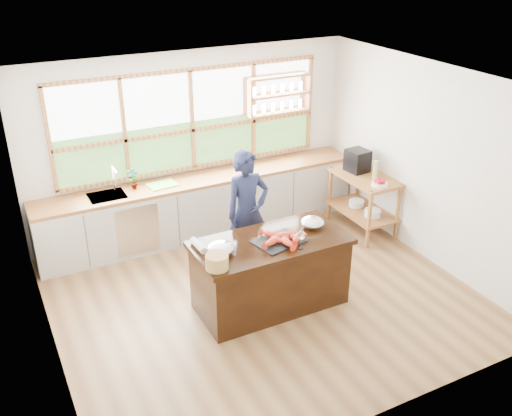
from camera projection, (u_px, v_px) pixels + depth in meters
ground_plane at (263, 296)px, 7.23m from camera, size 5.00×5.00×0.00m
room_shell at (245, 153)px, 6.88m from camera, size 5.02×4.52×2.71m
back_counter at (202, 205)px, 8.57m from camera, size 4.90×0.63×0.90m
right_shelf_unit at (364, 194)px, 8.57m from camera, size 0.62×1.10×0.90m
island at (270, 273)px, 6.87m from camera, size 1.85×0.90×0.90m
cook at (247, 212)px, 7.48m from camera, size 0.64×0.44×1.69m
potted_plant at (133, 179)px, 7.96m from camera, size 0.18×0.15×0.30m
cutting_board at (162, 185)px, 8.14m from camera, size 0.43×0.34×0.01m
espresso_machine at (357, 161)px, 8.55m from camera, size 0.32×0.34×0.33m
wine_bottle at (375, 170)px, 8.29m from camera, size 0.08×0.08×0.28m
fruit_bowl at (380, 183)px, 8.09m from camera, size 0.23×0.23×0.11m
slate_board at (279, 241)px, 6.64m from camera, size 0.62×0.50×0.02m
lobster_pile at (282, 238)px, 6.60m from camera, size 0.52×0.48×0.08m
mixing_bowl_left at (221, 248)px, 6.37m from camera, size 0.31×0.31×0.15m
mixing_bowl_right at (312, 222)px, 6.95m from camera, size 0.29×0.29×0.14m
wine_glass at (301, 236)px, 6.44m from camera, size 0.08×0.08×0.22m
wicker_basket at (217, 262)px, 6.09m from camera, size 0.25×0.25×0.16m
parchment_roll at (198, 245)px, 6.49m from camera, size 0.09×0.30×0.08m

